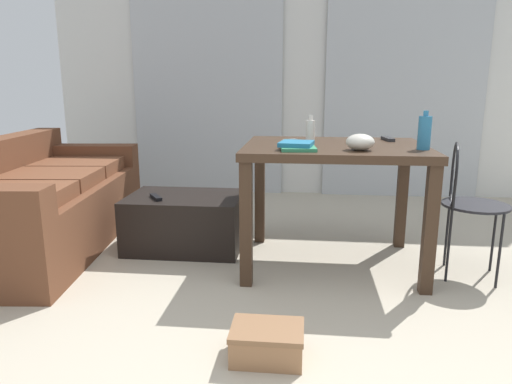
{
  "coord_description": "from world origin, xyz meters",
  "views": [
    {
      "loc": [
        0.04,
        -1.49,
        1.16
      ],
      "look_at": [
        -0.3,
        1.64,
        0.44
      ],
      "focal_mm": 32.8,
      "sensor_mm": 36.0,
      "label": 1
    }
  ],
  "objects_px": {
    "bowl": "(360,142)",
    "couch": "(39,204)",
    "shoebox": "(267,343)",
    "craft_table": "(334,163)",
    "book_stack": "(297,146)",
    "bottle_far": "(310,131)",
    "tv_remote_on_table": "(388,139)",
    "scissors": "(288,140)",
    "coffee_table": "(186,222)",
    "tv_remote_primary": "(156,197)",
    "bottle_near": "(424,133)",
    "wire_chair": "(465,194)"
  },
  "relations": [
    {
      "from": "tv_remote_primary",
      "to": "bowl",
      "type": "bearing_deg",
      "value": -47.98
    },
    {
      "from": "tv_remote_on_table",
      "to": "tv_remote_primary",
      "type": "distance_m",
      "value": 1.64
    },
    {
      "from": "wire_chair",
      "to": "bowl",
      "type": "xyz_separation_m",
      "value": [
        -0.65,
        -0.14,
        0.32
      ]
    },
    {
      "from": "wire_chair",
      "to": "bottle_near",
      "type": "bearing_deg",
      "value": -166.44
    },
    {
      "from": "wire_chair",
      "to": "bottle_near",
      "type": "xyz_separation_m",
      "value": [
        -0.28,
        -0.07,
        0.37
      ]
    },
    {
      "from": "bottle_far",
      "to": "shoebox",
      "type": "xyz_separation_m",
      "value": [
        -0.17,
        -1.19,
        -0.8
      ]
    },
    {
      "from": "tv_remote_on_table",
      "to": "scissors",
      "type": "height_order",
      "value": "tv_remote_on_table"
    },
    {
      "from": "scissors",
      "to": "tv_remote_primary",
      "type": "bearing_deg",
      "value": -171.76
    },
    {
      "from": "book_stack",
      "to": "tv_remote_on_table",
      "type": "xyz_separation_m",
      "value": [
        0.6,
        0.5,
        -0.01
      ]
    },
    {
      "from": "coffee_table",
      "to": "tv_remote_primary",
      "type": "xyz_separation_m",
      "value": [
        -0.17,
        -0.11,
        0.2
      ]
    },
    {
      "from": "craft_table",
      "to": "book_stack",
      "type": "height_order",
      "value": "book_stack"
    },
    {
      "from": "couch",
      "to": "shoebox",
      "type": "height_order",
      "value": "couch"
    },
    {
      "from": "wire_chair",
      "to": "book_stack",
      "type": "relative_size",
      "value": 2.83
    },
    {
      "from": "wire_chair",
      "to": "coffee_table",
      "type": "bearing_deg",
      "value": 170.23
    },
    {
      "from": "bowl",
      "to": "tv_remote_on_table",
      "type": "xyz_separation_m",
      "value": [
        0.24,
        0.51,
        -0.04
      ]
    },
    {
      "from": "bowl",
      "to": "tv_remote_primary",
      "type": "distance_m",
      "value": 1.45
    },
    {
      "from": "couch",
      "to": "shoebox",
      "type": "bearing_deg",
      "value": -35.73
    },
    {
      "from": "craft_table",
      "to": "scissors",
      "type": "distance_m",
      "value": 0.4
    },
    {
      "from": "scissors",
      "to": "book_stack",
      "type": "bearing_deg",
      "value": -81.46
    },
    {
      "from": "coffee_table",
      "to": "scissors",
      "type": "xyz_separation_m",
      "value": [
        0.73,
        0.02,
        0.6
      ]
    },
    {
      "from": "bottle_near",
      "to": "bowl",
      "type": "distance_m",
      "value": 0.38
    },
    {
      "from": "couch",
      "to": "craft_table",
      "type": "bearing_deg",
      "value": -3.59
    },
    {
      "from": "bottle_near",
      "to": "couch",
      "type": "bearing_deg",
      "value": 173.35
    },
    {
      "from": "scissors",
      "to": "shoebox",
      "type": "xyz_separation_m",
      "value": [
        -0.03,
        -1.37,
        -0.72
      ]
    },
    {
      "from": "coffee_table",
      "to": "book_stack",
      "type": "bearing_deg",
      "value": -28.75
    },
    {
      "from": "bowl",
      "to": "couch",
      "type": "bearing_deg",
      "value": 170.46
    },
    {
      "from": "coffee_table",
      "to": "craft_table",
      "type": "xyz_separation_m",
      "value": [
        1.04,
        -0.21,
        0.49
      ]
    },
    {
      "from": "scissors",
      "to": "couch",
      "type": "bearing_deg",
      "value": -176.91
    },
    {
      "from": "bottle_far",
      "to": "scissors",
      "type": "bearing_deg",
      "value": 128.56
    },
    {
      "from": "couch",
      "to": "bottle_far",
      "type": "bearing_deg",
      "value": -2.54
    },
    {
      "from": "book_stack",
      "to": "bottle_near",
      "type": "bearing_deg",
      "value": 4.67
    },
    {
      "from": "couch",
      "to": "tv_remote_primary",
      "type": "distance_m",
      "value": 0.89
    },
    {
      "from": "scissors",
      "to": "tv_remote_primary",
      "type": "xyz_separation_m",
      "value": [
        -0.91,
        -0.13,
        -0.4
      ]
    },
    {
      "from": "couch",
      "to": "coffee_table",
      "type": "distance_m",
      "value": 1.07
    },
    {
      "from": "couch",
      "to": "tv_remote_on_table",
      "type": "height_order",
      "value": "tv_remote_on_table"
    },
    {
      "from": "bottle_far",
      "to": "tv_remote_on_table",
      "type": "distance_m",
      "value": 0.57
    },
    {
      "from": "craft_table",
      "to": "tv_remote_on_table",
      "type": "distance_m",
      "value": 0.47
    },
    {
      "from": "coffee_table",
      "to": "tv_remote_primary",
      "type": "height_order",
      "value": "tv_remote_primary"
    },
    {
      "from": "bottle_far",
      "to": "bowl",
      "type": "bearing_deg",
      "value": -45.52
    },
    {
      "from": "tv_remote_primary",
      "to": "shoebox",
      "type": "bearing_deg",
      "value": -88.3
    },
    {
      "from": "shoebox",
      "to": "bowl",
      "type": "bearing_deg",
      "value": 63.2
    },
    {
      "from": "bottle_near",
      "to": "tv_remote_on_table",
      "type": "height_order",
      "value": "bottle_near"
    },
    {
      "from": "couch",
      "to": "bottle_far",
      "type": "height_order",
      "value": "bottle_far"
    },
    {
      "from": "couch",
      "to": "craft_table",
      "type": "distance_m",
      "value": 2.13
    },
    {
      "from": "bowl",
      "to": "wire_chair",
      "type": "bearing_deg",
      "value": 12.11
    },
    {
      "from": "craft_table",
      "to": "wire_chair",
      "type": "relative_size",
      "value": 1.36
    },
    {
      "from": "bowl",
      "to": "book_stack",
      "type": "relative_size",
      "value": 0.55
    },
    {
      "from": "craft_table",
      "to": "book_stack",
      "type": "distance_m",
      "value": 0.35
    },
    {
      "from": "bottle_far",
      "to": "coffee_table",
      "type": "bearing_deg",
      "value": 169.42
    },
    {
      "from": "book_stack",
      "to": "tv_remote_primary",
      "type": "relative_size",
      "value": 1.72
    }
  ]
}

